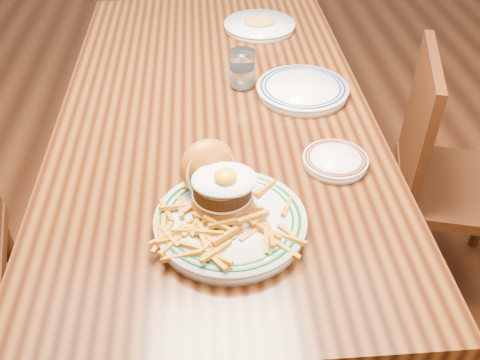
{
  "coord_description": "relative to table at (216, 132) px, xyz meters",
  "views": [
    {
      "loc": [
        -0.03,
        -1.28,
        1.54
      ],
      "look_at": [
        0.03,
        -0.45,
        0.85
      ],
      "focal_mm": 40.0,
      "sensor_mm": 36.0,
      "label": 1
    }
  ],
  "objects": [
    {
      "name": "rear_plate",
      "position": [
        0.25,
        0.04,
        0.1
      ],
      "size": [
        0.26,
        0.26,
        0.03
      ],
      "rotation": [
        0.0,
        0.0,
        -0.0
      ],
      "color": "silver",
      "rests_on": "table"
    },
    {
      "name": "chair_right",
      "position": [
        0.73,
        0.01,
        -0.21
      ],
      "size": [
        0.48,
        0.48,
        0.85
      ],
      "rotation": [
        0.0,
        0.0,
        2.88
      ],
      "color": "#421E0D",
      "rests_on": "floor"
    },
    {
      "name": "main_plate",
      "position": [
        0.01,
        -0.47,
        0.13
      ],
      "size": [
        0.31,
        0.33,
        0.15
      ],
      "rotation": [
        0.0,
        0.0,
        0.37
      ],
      "color": "silver",
      "rests_on": "table"
    },
    {
      "name": "far_plate",
      "position": [
        0.17,
        0.49,
        0.1
      ],
      "size": [
        0.25,
        0.25,
        0.04
      ],
      "rotation": [
        0.0,
        0.0,
        -0.3
      ],
      "color": "silver",
      "rests_on": "table"
    },
    {
      "name": "water_glass",
      "position": [
        0.08,
        0.1,
        0.14
      ],
      "size": [
        0.07,
        0.07,
        0.11
      ],
      "color": "white",
      "rests_on": "table"
    },
    {
      "name": "side_plate",
      "position": [
        0.27,
        -0.29,
        0.1
      ],
      "size": [
        0.16,
        0.16,
        0.02
      ],
      "rotation": [
        0.0,
        0.0,
        -0.14
      ],
      "color": "silver",
      "rests_on": "table"
    },
    {
      "name": "floor",
      "position": [
        0.0,
        0.0,
        -0.66
      ],
      "size": [
        6.0,
        6.0,
        0.0
      ],
      "primitive_type": "plane",
      "color": "black",
      "rests_on": "ground"
    },
    {
      "name": "table",
      "position": [
        0.0,
        0.0,
        0.0
      ],
      "size": [
        0.85,
        1.6,
        0.75
      ],
      "color": "black",
      "rests_on": "floor"
    }
  ]
}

